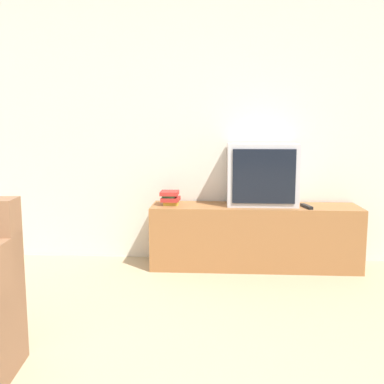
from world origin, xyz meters
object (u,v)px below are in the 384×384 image
(tv_stand, at_px, (254,236))
(book_stack, at_px, (170,197))
(remote_on_stand, at_px, (307,206))
(television, at_px, (262,174))

(tv_stand, distance_m, book_stack, 0.81)
(book_stack, height_order, remote_on_stand, book_stack)
(television, bearing_deg, remote_on_stand, -18.83)
(tv_stand, relative_size, book_stack, 8.56)
(television, height_order, book_stack, television)
(tv_stand, distance_m, television, 0.54)
(book_stack, bearing_deg, tv_stand, -0.64)
(television, xyz_separation_m, remote_on_stand, (0.36, -0.12, -0.25))
(television, distance_m, remote_on_stand, 0.46)
(television, xyz_separation_m, book_stack, (-0.79, -0.03, -0.20))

